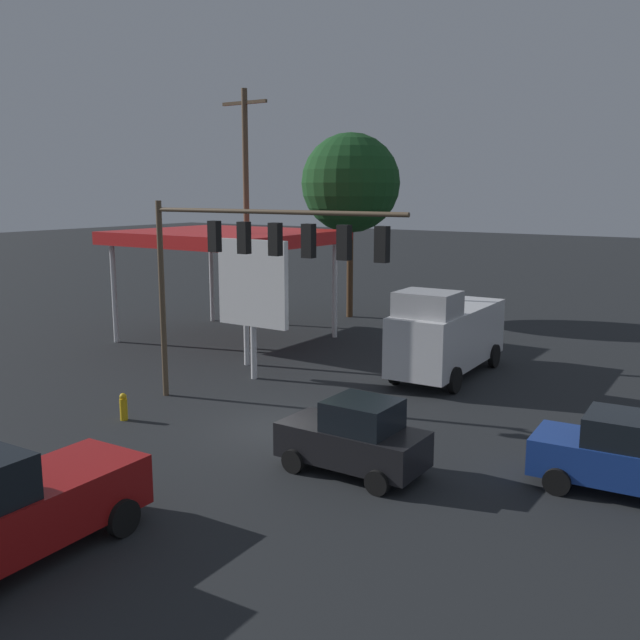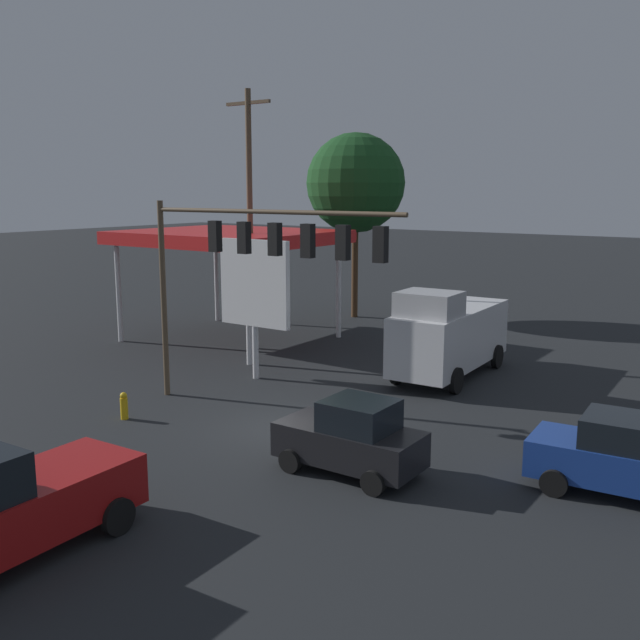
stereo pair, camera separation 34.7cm
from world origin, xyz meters
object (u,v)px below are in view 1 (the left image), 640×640
(fire_hydrant, at_px, (124,407))
(sedan_far, at_px, (629,456))
(utility_pole, at_px, (246,216))
(delivery_truck, at_px, (446,334))
(traffic_signal_assembly, at_px, (257,251))
(hatchback_crossing, at_px, (355,438))
(price_sign, at_px, (253,286))
(pickup_parked, at_px, (12,508))
(street_tree, at_px, (351,183))

(fire_hydrant, bearing_deg, sedan_far, -168.38)
(utility_pole, height_order, delivery_truck, utility_pole)
(utility_pole, bearing_deg, sedan_far, 157.64)
(traffic_signal_assembly, xyz_separation_m, hatchback_crossing, (-4.96, 2.33, -4.39))
(traffic_signal_assembly, xyz_separation_m, utility_pole, (6.60, -7.47, 0.71))
(utility_pole, xyz_separation_m, price_sign, (-3.53, 3.97, -2.44))
(pickup_parked, relative_size, hatchback_crossing, 1.39)
(price_sign, xyz_separation_m, hatchback_crossing, (-8.03, 5.83, -2.65))
(delivery_truck, bearing_deg, traffic_signal_assembly, -22.50)
(sedan_far, bearing_deg, price_sign, -16.90)
(traffic_signal_assembly, relative_size, sedan_far, 2.12)
(delivery_truck, relative_size, sedan_far, 1.53)
(utility_pole, height_order, price_sign, utility_pole)
(fire_hydrant, bearing_deg, pickup_parked, 125.32)
(fire_hydrant, bearing_deg, hatchback_crossing, -177.17)
(hatchback_crossing, bearing_deg, delivery_truck, -78.93)
(pickup_parked, xyz_separation_m, hatchback_crossing, (-3.23, -7.52, -0.16))
(price_sign, height_order, fire_hydrant, price_sign)
(traffic_signal_assembly, xyz_separation_m, fire_hydrant, (3.31, 2.74, -4.89))
(utility_pole, bearing_deg, hatchback_crossing, 139.71)
(traffic_signal_assembly, height_order, pickup_parked, traffic_signal_assembly)
(delivery_truck, distance_m, hatchback_crossing, 10.46)
(traffic_signal_assembly, relative_size, hatchback_crossing, 2.51)
(pickup_parked, distance_m, fire_hydrant, 8.74)
(utility_pole, bearing_deg, street_tree, -87.07)
(street_tree, bearing_deg, price_sign, 106.43)
(pickup_parked, height_order, street_tree, street_tree)
(utility_pole, relative_size, hatchback_crossing, 3.02)
(price_sign, distance_m, sedan_far, 14.74)
(delivery_truck, bearing_deg, hatchback_crossing, 9.06)
(utility_pole, distance_m, sedan_far, 19.75)
(delivery_truck, height_order, fire_hydrant, delivery_truck)
(traffic_signal_assembly, relative_size, pickup_parked, 1.81)
(traffic_signal_assembly, distance_m, utility_pole, 9.99)
(delivery_truck, height_order, sedan_far, delivery_truck)
(price_sign, bearing_deg, delivery_truck, -143.75)
(pickup_parked, height_order, hatchback_crossing, pickup_parked)
(price_sign, distance_m, street_tree, 14.76)
(sedan_far, xyz_separation_m, fire_hydrant, (14.36, 2.95, -0.51))
(price_sign, bearing_deg, hatchback_crossing, 144.01)
(delivery_truck, height_order, street_tree, street_tree)
(sedan_far, distance_m, fire_hydrant, 14.67)
(hatchback_crossing, xyz_separation_m, street_tree, (12.06, -19.48, 6.59))
(pickup_parked, bearing_deg, traffic_signal_assembly, -172.14)
(price_sign, bearing_deg, utility_pole, -48.35)
(traffic_signal_assembly, distance_m, delivery_truck, 9.19)
(traffic_signal_assembly, height_order, sedan_far, traffic_signal_assembly)
(fire_hydrant, bearing_deg, traffic_signal_assembly, -140.38)
(utility_pole, distance_m, pickup_parked, 19.84)
(utility_pole, bearing_deg, traffic_signal_assembly, 131.45)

